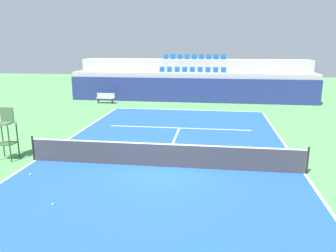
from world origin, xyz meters
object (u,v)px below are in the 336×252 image
Objects in this scene: player_bench at (105,97)px; tennis_ball_1 at (30,175)px; umpire_chair at (6,132)px; tennis_ball_0 at (53,204)px; tennis_net at (163,155)px.

player_bench is 22.73× the size of tennis_ball_1.
tennis_ball_0 is at bearing -44.08° from umpire_chair.
tennis_net reaches higher than tennis_ball_0.
umpire_chair is 2.79m from tennis_ball_1.
tennis_ball_0 is 2.88m from tennis_ball_1.
umpire_chair reaches higher than tennis_net.
umpire_chair is 5.53m from tennis_ball_0.
player_bench is 15.72m from tennis_ball_1.
player_bench is 22.73× the size of tennis_ball_0.
tennis_ball_0 is 1.00× the size of tennis_ball_1.
umpire_chair is at bearing 135.92° from tennis_ball_0.
tennis_ball_1 is at bearing -161.56° from tennis_net.
tennis_ball_1 is at bearing -81.88° from player_bench.
player_bench reaches higher than tennis_ball_0.
tennis_net is 5.04× the size of umpire_chair.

